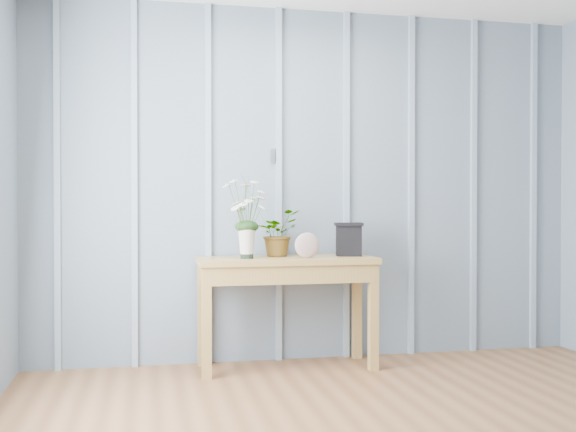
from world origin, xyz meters
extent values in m
cube|color=gray|center=(0.00, 2.25, 1.25)|extent=(4.00, 0.01, 2.50)
cube|color=#B9B9BE|center=(-0.29, 2.23, 1.45)|extent=(0.03, 0.01, 0.10)
cube|color=#8A9FB1|center=(-1.75, 2.23, 1.25)|extent=(0.04, 0.03, 2.50)
cube|color=#8A9FB1|center=(-1.25, 2.23, 1.25)|extent=(0.04, 0.03, 2.50)
cube|color=#8A9FB1|center=(-0.75, 2.23, 1.25)|extent=(0.04, 0.03, 2.50)
cube|color=#8A9FB1|center=(-0.25, 2.23, 1.25)|extent=(0.04, 0.03, 2.50)
cube|color=#8A9FB1|center=(0.25, 2.23, 1.25)|extent=(0.04, 0.03, 2.50)
cube|color=#8A9FB1|center=(0.75, 2.23, 1.25)|extent=(0.04, 0.03, 2.50)
cube|color=#8A9FB1|center=(1.25, 2.23, 1.25)|extent=(0.04, 0.03, 2.50)
cube|color=#8A9FB1|center=(1.75, 2.23, 1.25)|extent=(0.04, 0.03, 2.50)
cube|color=#A27C3C|center=(-0.24, 1.99, 0.73)|extent=(1.20, 0.45, 0.04)
cube|color=#A27C3C|center=(-0.24, 1.99, 0.65)|extent=(1.13, 0.42, 0.12)
cube|color=#A27C3C|center=(-0.80, 1.81, 0.35)|extent=(0.06, 0.06, 0.71)
cube|color=#A27C3C|center=(0.31, 1.81, 0.35)|extent=(0.06, 0.06, 0.71)
cube|color=#A27C3C|center=(-0.80, 2.17, 0.35)|extent=(0.06, 0.06, 0.71)
cube|color=#A27C3C|center=(0.31, 2.17, 0.35)|extent=(0.06, 0.06, 0.71)
cylinder|color=black|center=(-0.52, 1.94, 0.78)|extent=(0.09, 0.09, 0.06)
cone|color=beige|center=(-0.52, 1.94, 0.86)|extent=(0.15, 0.15, 0.20)
ellipsoid|color=black|center=(-0.52, 1.94, 0.96)|extent=(0.16, 0.13, 0.08)
imported|color=black|center=(-0.29, 2.09, 0.91)|extent=(0.38, 0.37, 0.32)
ellipsoid|color=brown|center=(-0.12, 1.89, 0.84)|extent=(0.17, 0.06, 0.17)
cube|color=black|center=(0.20, 2.02, 0.86)|extent=(0.19, 0.16, 0.21)
cube|color=black|center=(0.20, 2.02, 0.97)|extent=(0.21, 0.18, 0.02)
camera|label=1|loc=(-1.16, -2.45, 1.10)|focal=42.00mm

